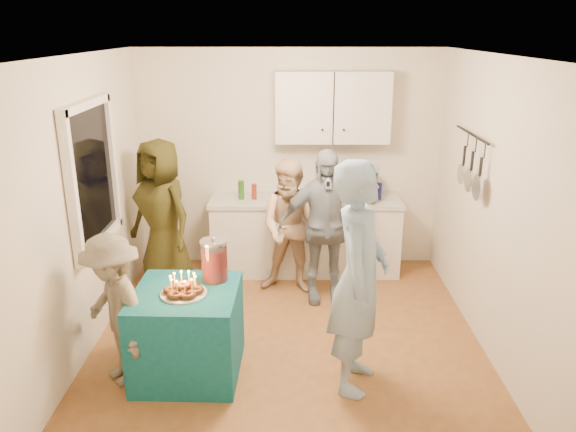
{
  "coord_description": "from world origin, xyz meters",
  "views": [
    {
      "loc": [
        0.02,
        -4.58,
        2.82
      ],
      "look_at": [
        0.0,
        0.35,
        1.15
      ],
      "focal_mm": 35.0,
      "sensor_mm": 36.0,
      "label": 1
    }
  ],
  "objects_px": {
    "child_near_left": "(114,310)",
    "party_table": "(188,332)",
    "counter": "(305,237)",
    "man_birthday": "(359,278)",
    "punch_jar": "(214,261)",
    "woman_back_left": "(162,215)",
    "woman_back_center": "(292,227)",
    "woman_back_right": "(324,226)",
    "microwave": "(353,186)"
  },
  "relations": [
    {
      "from": "punch_jar",
      "to": "woman_back_right",
      "type": "distance_m",
      "value": 1.53
    },
    {
      "from": "microwave",
      "to": "punch_jar",
      "type": "bearing_deg",
      "value": -113.66
    },
    {
      "from": "microwave",
      "to": "woman_back_right",
      "type": "height_order",
      "value": "woman_back_right"
    },
    {
      "from": "child_near_left",
      "to": "woman_back_left",
      "type": "bearing_deg",
      "value": 139.09
    },
    {
      "from": "punch_jar",
      "to": "woman_back_right",
      "type": "xyz_separation_m",
      "value": [
        0.99,
        1.16,
        -0.1
      ]
    },
    {
      "from": "party_table",
      "to": "woman_back_right",
      "type": "relative_size",
      "value": 0.51
    },
    {
      "from": "counter",
      "to": "man_birthday",
      "type": "distance_m",
      "value": 2.37
    },
    {
      "from": "woman_back_center",
      "to": "woman_back_right",
      "type": "xyz_separation_m",
      "value": [
        0.33,
        -0.19,
        0.08
      ]
    },
    {
      "from": "microwave",
      "to": "child_near_left",
      "type": "xyz_separation_m",
      "value": [
        -2.15,
        -2.24,
        -0.41
      ]
    },
    {
      "from": "man_birthday",
      "to": "counter",
      "type": "bearing_deg",
      "value": 23.38
    },
    {
      "from": "woman_back_left",
      "to": "woman_back_center",
      "type": "distance_m",
      "value": 1.45
    },
    {
      "from": "microwave",
      "to": "party_table",
      "type": "bearing_deg",
      "value": -114.61
    },
    {
      "from": "woman_back_left",
      "to": "woman_back_right",
      "type": "bearing_deg",
      "value": 24.92
    },
    {
      "from": "woman_back_right",
      "to": "microwave",
      "type": "bearing_deg",
      "value": 57.31
    },
    {
      "from": "punch_jar",
      "to": "woman_back_left",
      "type": "relative_size",
      "value": 0.2
    },
    {
      "from": "man_birthday",
      "to": "child_near_left",
      "type": "height_order",
      "value": "man_birthday"
    },
    {
      "from": "counter",
      "to": "woman_back_right",
      "type": "bearing_deg",
      "value": -76.94
    },
    {
      "from": "counter",
      "to": "microwave",
      "type": "bearing_deg",
      "value": 0.0
    },
    {
      "from": "woman_back_center",
      "to": "woman_back_right",
      "type": "bearing_deg",
      "value": -18.5
    },
    {
      "from": "microwave",
      "to": "woman_back_right",
      "type": "relative_size",
      "value": 0.33
    },
    {
      "from": "punch_jar",
      "to": "party_table",
      "type": "bearing_deg",
      "value": -133.76
    },
    {
      "from": "microwave",
      "to": "child_near_left",
      "type": "distance_m",
      "value": 3.13
    },
    {
      "from": "counter",
      "to": "party_table",
      "type": "distance_m",
      "value": 2.37
    },
    {
      "from": "party_table",
      "to": "child_near_left",
      "type": "bearing_deg",
      "value": -168.83
    },
    {
      "from": "woman_back_center",
      "to": "woman_back_right",
      "type": "relative_size",
      "value": 0.91
    },
    {
      "from": "woman_back_left",
      "to": "woman_back_center",
      "type": "bearing_deg",
      "value": 29.73
    },
    {
      "from": "woman_back_left",
      "to": "child_near_left",
      "type": "distance_m",
      "value": 1.84
    },
    {
      "from": "counter",
      "to": "punch_jar",
      "type": "bearing_deg",
      "value": -113.37
    },
    {
      "from": "party_table",
      "to": "counter",
      "type": "bearing_deg",
      "value": 63.97
    },
    {
      "from": "microwave",
      "to": "woman_back_left",
      "type": "bearing_deg",
      "value": -157.05
    },
    {
      "from": "counter",
      "to": "woman_back_right",
      "type": "xyz_separation_m",
      "value": [
        0.17,
        -0.74,
        0.4
      ]
    },
    {
      "from": "woman_back_center",
      "to": "counter",
      "type": "bearing_deg",
      "value": 85.26
    },
    {
      "from": "child_near_left",
      "to": "party_table",
      "type": "bearing_deg",
      "value": 60.26
    },
    {
      "from": "man_birthday",
      "to": "party_table",
      "type": "bearing_deg",
      "value": 98.24
    },
    {
      "from": "counter",
      "to": "punch_jar",
      "type": "xyz_separation_m",
      "value": [
        -0.82,
        -1.9,
        0.5
      ]
    },
    {
      "from": "man_birthday",
      "to": "woman_back_left",
      "type": "height_order",
      "value": "man_birthday"
    },
    {
      "from": "punch_jar",
      "to": "woman_back_left",
      "type": "distance_m",
      "value": 1.68
    },
    {
      "from": "woman_back_center",
      "to": "party_table",
      "type": "bearing_deg",
      "value": -108.45
    },
    {
      "from": "counter",
      "to": "woman_back_left",
      "type": "xyz_separation_m",
      "value": [
        -1.6,
        -0.41,
        0.42
      ]
    },
    {
      "from": "party_table",
      "to": "punch_jar",
      "type": "xyz_separation_m",
      "value": [
        0.22,
        0.23,
        0.55
      ]
    },
    {
      "from": "child_near_left",
      "to": "microwave",
      "type": "bearing_deg",
      "value": 95.3
    },
    {
      "from": "counter",
      "to": "man_birthday",
      "type": "bearing_deg",
      "value": -81.01
    },
    {
      "from": "punch_jar",
      "to": "woman_back_left",
      "type": "xyz_separation_m",
      "value": [
        -0.78,
        1.49,
        -0.08
      ]
    },
    {
      "from": "punch_jar",
      "to": "woman_back_right",
      "type": "relative_size",
      "value": 0.2
    },
    {
      "from": "counter",
      "to": "woman_back_left",
      "type": "relative_size",
      "value": 1.3
    },
    {
      "from": "woman_back_left",
      "to": "woman_back_center",
      "type": "relative_size",
      "value": 1.13
    },
    {
      "from": "party_table",
      "to": "punch_jar",
      "type": "relative_size",
      "value": 2.5
    },
    {
      "from": "party_table",
      "to": "punch_jar",
      "type": "bearing_deg",
      "value": 46.24
    },
    {
      "from": "counter",
      "to": "punch_jar",
      "type": "distance_m",
      "value": 2.13
    },
    {
      "from": "punch_jar",
      "to": "child_near_left",
      "type": "bearing_deg",
      "value": -156.49
    }
  ]
}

